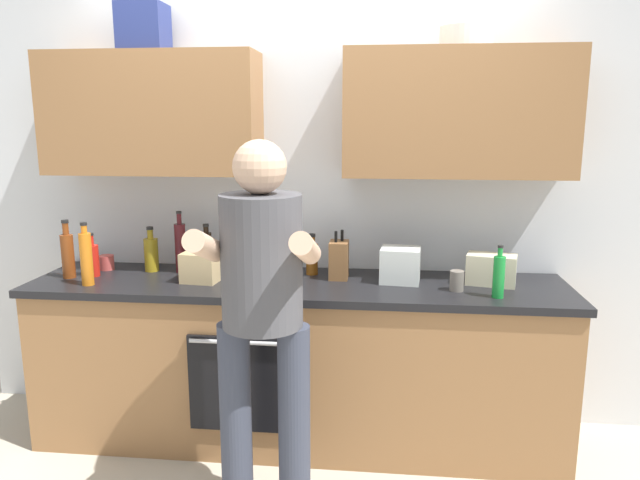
{
  "coord_description": "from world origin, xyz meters",
  "views": [
    {
      "loc": [
        0.44,
        -2.98,
        1.74
      ],
      "look_at": [
        0.13,
        -0.1,
        1.15
      ],
      "focal_mm": 32.99,
      "sensor_mm": 36.0,
      "label": 1
    }
  ],
  "objects_px": {
    "bottle_juice": "(86,258)",
    "bottle_soy": "(207,250)",
    "bottle_soda": "(499,276)",
    "bottle_vinegar": "(68,254)",
    "bottle_hotsauce": "(92,260)",
    "mixing_bowl": "(261,277)",
    "knife_block": "(339,260)",
    "bottle_oil": "(151,253)",
    "bottle_syrup": "(312,257)",
    "person_standing": "(262,303)",
    "grocery_bag_rice": "(491,269)",
    "cup_ceramic": "(107,262)",
    "bottle_wine": "(180,247)",
    "grocery_bag_bread": "(202,266)",
    "grocery_bag_produce": "(400,265)",
    "cup_stoneware": "(457,281)"
  },
  "relations": [
    {
      "from": "bottle_oil",
      "to": "cup_ceramic",
      "type": "height_order",
      "value": "bottle_oil"
    },
    {
      "from": "knife_block",
      "to": "bottle_syrup",
      "type": "bearing_deg",
      "value": 156.14
    },
    {
      "from": "bottle_juice",
      "to": "bottle_soy",
      "type": "height_order",
      "value": "bottle_juice"
    },
    {
      "from": "bottle_soy",
      "to": "grocery_bag_rice",
      "type": "distance_m",
      "value": 1.56
    },
    {
      "from": "person_standing",
      "to": "bottle_wine",
      "type": "bearing_deg",
      "value": 128.33
    },
    {
      "from": "mixing_bowl",
      "to": "knife_block",
      "type": "xyz_separation_m",
      "value": [
        0.4,
        0.16,
        0.06
      ]
    },
    {
      "from": "mixing_bowl",
      "to": "bottle_syrup",
      "type": "bearing_deg",
      "value": 43.09
    },
    {
      "from": "mixing_bowl",
      "to": "bottle_oil",
      "type": "bearing_deg",
      "value": 163.34
    },
    {
      "from": "bottle_juice",
      "to": "bottle_hotsauce",
      "type": "height_order",
      "value": "bottle_juice"
    },
    {
      "from": "person_standing",
      "to": "cup_stoneware",
      "type": "distance_m",
      "value": 1.05
    },
    {
      "from": "bottle_vinegar",
      "to": "cup_stoneware",
      "type": "distance_m",
      "value": 2.07
    },
    {
      "from": "bottle_syrup",
      "to": "cup_ceramic",
      "type": "bearing_deg",
      "value": -178.88
    },
    {
      "from": "bottle_vinegar",
      "to": "grocery_bag_bread",
      "type": "bearing_deg",
      "value": 1.49
    },
    {
      "from": "bottle_soda",
      "to": "cup_ceramic",
      "type": "xyz_separation_m",
      "value": [
        -2.13,
        0.32,
        -0.07
      ]
    },
    {
      "from": "bottle_soy",
      "to": "bottle_syrup",
      "type": "bearing_deg",
      "value": -1.96
    },
    {
      "from": "mixing_bowl",
      "to": "bottle_hotsauce",
      "type": "bearing_deg",
      "value": 176.67
    },
    {
      "from": "bottle_vinegar",
      "to": "bottle_wine",
      "type": "bearing_deg",
      "value": 17.27
    },
    {
      "from": "person_standing",
      "to": "grocery_bag_rice",
      "type": "distance_m",
      "value": 1.29
    },
    {
      "from": "bottle_wine",
      "to": "bottle_hotsauce",
      "type": "distance_m",
      "value": 0.48
    },
    {
      "from": "bottle_soda",
      "to": "bottle_juice",
      "type": "height_order",
      "value": "bottle_juice"
    },
    {
      "from": "knife_block",
      "to": "bottle_vinegar",
      "type": "bearing_deg",
      "value": -174.3
    },
    {
      "from": "bottle_soda",
      "to": "grocery_bag_rice",
      "type": "bearing_deg",
      "value": 88.28
    },
    {
      "from": "bottle_soda",
      "to": "bottle_hotsauce",
      "type": "bearing_deg",
      "value": 175.41
    },
    {
      "from": "bottle_syrup",
      "to": "knife_block",
      "type": "height_order",
      "value": "knife_block"
    },
    {
      "from": "bottle_soy",
      "to": "bottle_vinegar",
      "type": "xyz_separation_m",
      "value": [
        -0.7,
        -0.23,
        0.01
      ]
    },
    {
      "from": "bottle_juice",
      "to": "cup_ceramic",
      "type": "distance_m",
      "value": 0.34
    },
    {
      "from": "bottle_hotsauce",
      "to": "person_standing",
      "type": "bearing_deg",
      "value": -31.43
    },
    {
      "from": "bottle_vinegar",
      "to": "person_standing",
      "type": "bearing_deg",
      "value": -27.29
    },
    {
      "from": "grocery_bag_produce",
      "to": "bottle_soy",
      "type": "bearing_deg",
      "value": 173.4
    },
    {
      "from": "bottle_hotsauce",
      "to": "grocery_bag_rice",
      "type": "height_order",
      "value": "bottle_hotsauce"
    },
    {
      "from": "person_standing",
      "to": "cup_stoneware",
      "type": "bearing_deg",
      "value": 33.88
    },
    {
      "from": "bottle_oil",
      "to": "bottle_juice",
      "type": "distance_m",
      "value": 0.39
    },
    {
      "from": "cup_stoneware",
      "to": "grocery_bag_produce",
      "type": "xyz_separation_m",
      "value": [
        -0.28,
        0.14,
        0.04
      ]
    },
    {
      "from": "person_standing",
      "to": "mixing_bowl",
      "type": "bearing_deg",
      "value": 102.28
    },
    {
      "from": "bottle_soy",
      "to": "knife_block",
      "type": "xyz_separation_m",
      "value": [
        0.76,
        -0.09,
        -0.01
      ]
    },
    {
      "from": "bottle_soda",
      "to": "bottle_soy",
      "type": "relative_size",
      "value": 0.96
    },
    {
      "from": "mixing_bowl",
      "to": "bottle_soda",
      "type": "bearing_deg",
      "value": -5.6
    },
    {
      "from": "bottle_juice",
      "to": "bottle_soy",
      "type": "distance_m",
      "value": 0.64
    },
    {
      "from": "person_standing",
      "to": "bottle_juice",
      "type": "xyz_separation_m",
      "value": [
        -1.02,
        0.49,
        0.06
      ]
    },
    {
      "from": "bottle_juice",
      "to": "bottle_vinegar",
      "type": "distance_m",
      "value": 0.22
    },
    {
      "from": "bottle_soy",
      "to": "grocery_bag_produce",
      "type": "height_order",
      "value": "bottle_soy"
    },
    {
      "from": "person_standing",
      "to": "bottle_syrup",
      "type": "distance_m",
      "value": 0.84
    },
    {
      "from": "cup_ceramic",
      "to": "mixing_bowl",
      "type": "bearing_deg",
      "value": -12.13
    },
    {
      "from": "bottle_oil",
      "to": "bottle_vinegar",
      "type": "distance_m",
      "value": 0.44
    },
    {
      "from": "bottle_juice",
      "to": "bottle_vinegar",
      "type": "relative_size",
      "value": 1.04
    },
    {
      "from": "bottle_oil",
      "to": "mixing_bowl",
      "type": "xyz_separation_m",
      "value": [
        0.67,
        -0.2,
        -0.06
      ]
    },
    {
      "from": "bottle_syrup",
      "to": "bottle_hotsauce",
      "type": "relative_size",
      "value": 0.95
    },
    {
      "from": "bottle_soda",
      "to": "bottle_vinegar",
      "type": "height_order",
      "value": "bottle_vinegar"
    },
    {
      "from": "bottle_oil",
      "to": "knife_block",
      "type": "relative_size",
      "value": 0.97
    },
    {
      "from": "bottle_oil",
      "to": "bottle_vinegar",
      "type": "xyz_separation_m",
      "value": [
        -0.39,
        -0.19,
        0.03
      ]
    }
  ]
}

